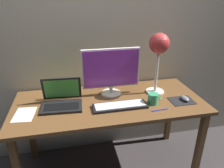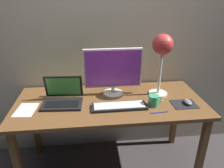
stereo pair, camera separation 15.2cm
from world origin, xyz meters
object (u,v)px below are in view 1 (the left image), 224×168
mouse (185,98)px  pen (160,110)px  keyboard_main (120,106)px  monitor (111,70)px  laptop (62,98)px  desk_lamp (159,48)px  coffee_mug (153,99)px

mouse → pen: size_ratio=0.69×
keyboard_main → monitor: bearing=95.1°
keyboard_main → pen: keyboard_main is taller
laptop → desk_lamp: bearing=4.1°
laptop → mouse: laptop is taller
laptop → coffee_mug: laptop is taller
keyboard_main → mouse: (0.57, -0.01, 0.01)m
keyboard_main → mouse: size_ratio=4.59×
laptop → coffee_mug: bearing=-10.7°
desk_lamp → coffee_mug: bearing=-116.9°
mouse → pen: mouse is taller
coffee_mug → pen: 0.12m
mouse → pen: bearing=-158.9°
mouse → keyboard_main: bearing=179.4°
pen → laptop: bearing=161.3°
monitor → desk_lamp: 0.45m
laptop → coffee_mug: size_ratio=2.78×
monitor → pen: size_ratio=3.60×
mouse → pen: (-0.28, -0.11, -0.02)m
pen → desk_lamp: bearing=74.3°
mouse → desk_lamp: bearing=132.1°
laptop → mouse: (1.03, -0.15, -0.04)m
monitor → pen: 0.53m
laptop → desk_lamp: size_ratio=0.61×
monitor → coffee_mug: size_ratio=4.20×
monitor → coffee_mug: monitor is taller
laptop → pen: bearing=-18.7°
monitor → desk_lamp: bearing=-6.6°
laptop → desk_lamp: desk_lamp is taller
laptop → desk_lamp: (0.84, 0.06, 0.36)m
laptop → monitor: bearing=13.9°
desk_lamp → coffee_mug: desk_lamp is taller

